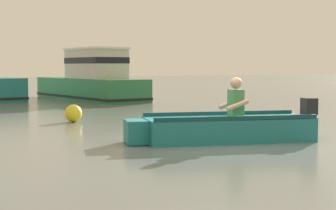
{
  "coord_description": "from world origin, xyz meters",
  "views": [
    {
      "loc": [
        -5.52,
        -8.18,
        1.39
      ],
      "look_at": [
        0.16,
        1.95,
        0.55
      ],
      "focal_mm": 57.24,
      "sensor_mm": 36.0,
      "label": 1
    }
  ],
  "objects": [
    {
      "name": "ground_plane",
      "position": [
        0.0,
        0.0,
        0.0
      ],
      "size": [
        120.0,
        120.0,
        0.0
      ],
      "primitive_type": "plane",
      "color": "slate"
    },
    {
      "name": "rowboat_with_person",
      "position": [
        0.26,
        -0.03,
        0.25
      ],
      "size": [
        3.68,
        1.93,
        1.19
      ],
      "color": "#1E727A",
      "rests_on": "ground"
    },
    {
      "name": "moored_boat_green",
      "position": [
        2.56,
        12.7,
        0.79
      ],
      "size": [
        2.63,
        6.86,
        2.14
      ],
      "color": "#287042",
      "rests_on": "ground"
    },
    {
      "name": "mooring_buoy",
      "position": [
        -1.06,
        4.61,
        0.22
      ],
      "size": [
        0.44,
        0.44,
        0.44
      ],
      "primitive_type": "sphere",
      "color": "yellow",
      "rests_on": "ground"
    }
  ]
}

